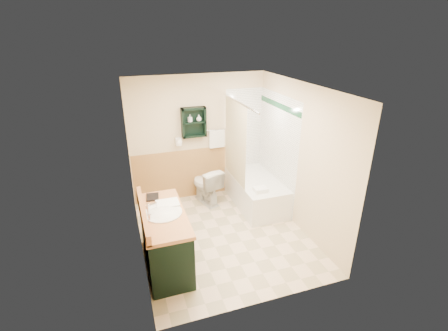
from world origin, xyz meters
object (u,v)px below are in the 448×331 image
Objects in this scene: soap_bottle_b at (199,119)px; wall_shelf at (194,122)px; soap_bottle_a at (190,120)px; hair_dryer at (178,142)px; vanity at (165,239)px; toilet at (206,185)px; bathtub at (256,191)px; vanity_book at (146,191)px.

wall_shelf is at bearing 177.05° from soap_bottle_b.
soap_bottle_b reaches higher than soap_bottle_a.
wall_shelf reaches higher than soap_bottle_b.
hair_dryer is at bearing 175.68° from soap_bottle_b.
soap_bottle_a is 1.10× the size of soap_bottle_b.
toilet is at bearing 56.56° from vanity.
wall_shelf reaches higher than bathtub.
bathtub is 1.83m from soap_bottle_a.
toilet is at bearing 157.10° from bathtub.
soap_bottle_b is (1.16, 1.31, 0.65)m from vanity_book.
vanity is 10.14× the size of soap_bottle_a.
soap_bottle_b is at bearing -2.95° from wall_shelf.
bathtub is (1.92, 1.19, -0.16)m from vanity.
hair_dryer reaches higher than bathtub.
vanity_book reaches higher than toilet.
hair_dryer is 0.16× the size of bathtub.
soap_bottle_b is at bearing -4.32° from hair_dryer.
vanity is 2.26m from bathtub.
soap_bottle_b is (-0.93, 0.61, 1.35)m from bathtub.
hair_dryer is at bearing 154.16° from bathtub.
soap_bottle_b is (0.17, 0.00, 0.02)m from soap_bottle_a.
vanity is (-0.89, -1.81, -1.13)m from wall_shelf.
toilet is at bearing -60.33° from wall_shelf.
soap_bottle_b reaches higher than hair_dryer.
toilet is (0.14, -0.24, -1.19)m from wall_shelf.
wall_shelf is 1.23m from toilet.
vanity_book is at bearing -131.47° from soap_bottle_b.
vanity is 0.89× the size of bathtub.
soap_bottle_a reaches higher than vanity_book.
toilet is (1.03, 1.56, -0.07)m from vanity.
soap_bottle_b is (0.99, 1.80, 1.19)m from vanity.
soap_bottle_a is (0.83, 1.80, 1.17)m from vanity.
soap_bottle_b reaches higher than vanity_book.
wall_shelf reaches higher than vanity.
soap_bottle_a is at bearing 180.00° from soap_bottle_b.
bathtub is at bearing -29.21° from soap_bottle_a.
wall_shelf reaches higher than hair_dryer.
wall_shelf is 2.30× the size of vanity_book.
toilet is at bearing -31.36° from hair_dryer.
soap_bottle_b reaches higher than vanity.
hair_dryer is 0.57m from soap_bottle_b.
vanity_book is 1.86m from soap_bottle_b.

